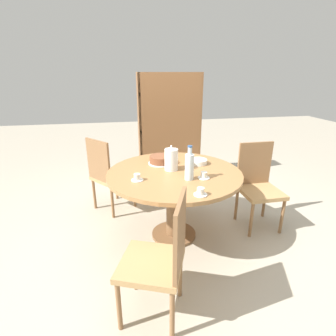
% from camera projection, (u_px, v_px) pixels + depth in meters
% --- Properties ---
extents(ground_plane, '(14.00, 14.00, 0.00)m').
position_uv_depth(ground_plane, '(174.00, 235.00, 2.85)').
color(ground_plane, '#B2A893').
extents(dining_table, '(1.33, 1.33, 0.74)m').
position_uv_depth(dining_table, '(174.00, 185.00, 2.64)').
color(dining_table, brown).
rests_on(dining_table, ground_plane).
extents(chair_a, '(0.59, 0.59, 0.94)m').
position_uv_depth(chair_a, '(108.00, 174.00, 3.21)').
color(chair_a, olive).
rests_on(chair_a, ground_plane).
extents(chair_b, '(0.54, 0.54, 0.94)m').
position_uv_depth(chair_b, '(161.00, 257.00, 1.77)').
color(chair_b, olive).
rests_on(chair_b, ground_plane).
extents(chair_c, '(0.42, 0.42, 0.94)m').
position_uv_depth(chair_c, '(258.00, 184.00, 2.91)').
color(chair_c, olive).
rests_on(chair_c, ground_plane).
extents(bookshelf, '(0.97, 0.28, 1.66)m').
position_uv_depth(bookshelf, '(170.00, 130.00, 4.15)').
color(bookshelf, brown).
rests_on(bookshelf, ground_plane).
extents(coffee_pot, '(0.13, 0.13, 0.26)m').
position_uv_depth(coffee_pot, '(171.00, 159.00, 2.60)').
color(coffee_pot, white).
rests_on(coffee_pot, dining_table).
extents(water_bottle, '(0.08, 0.08, 0.32)m').
position_uv_depth(water_bottle, '(189.00, 166.00, 2.36)').
color(water_bottle, silver).
rests_on(water_bottle, dining_table).
extents(cake_main, '(0.27, 0.27, 0.09)m').
position_uv_depth(cake_main, '(161.00, 160.00, 2.81)').
color(cake_main, silver).
rests_on(cake_main, dining_table).
extents(cup_a, '(0.11, 0.11, 0.06)m').
position_uv_depth(cup_a, '(137.00, 178.00, 2.37)').
color(cup_a, silver).
rests_on(cup_a, dining_table).
extents(cup_b, '(0.11, 0.11, 0.06)m').
position_uv_depth(cup_b, '(201.00, 192.00, 2.09)').
color(cup_b, silver).
rests_on(cup_b, dining_table).
extents(cup_c, '(0.11, 0.11, 0.06)m').
position_uv_depth(cup_c, '(204.00, 176.00, 2.42)').
color(cup_c, silver).
rests_on(cup_c, dining_table).
extents(plate_stack, '(0.19, 0.19, 0.05)m').
position_uv_depth(plate_stack, '(198.00, 162.00, 2.81)').
color(plate_stack, white).
rests_on(plate_stack, dining_table).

